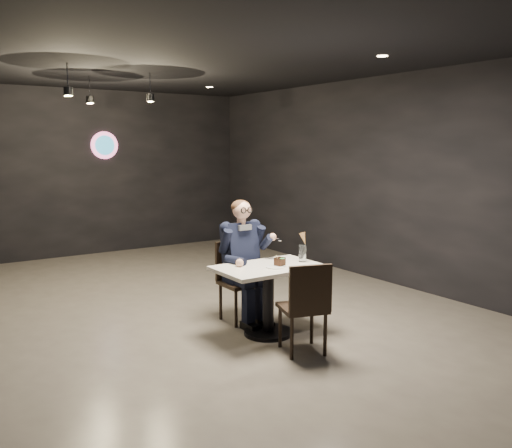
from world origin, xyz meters
TOP-DOWN VIEW (x-y plane):
  - floor at (0.00, 0.00)m, footprint 9.00×9.00m
  - wall_sign at (0.80, 4.47)m, footprint 0.50×0.06m
  - pendant_lights at (0.00, 2.00)m, footprint 1.40×1.20m
  - main_table at (0.75, -0.86)m, footprint 1.10×0.70m
  - chair_far at (0.75, -0.31)m, footprint 0.42×0.46m
  - chair_near at (0.75, -1.44)m, footprint 0.54×0.56m
  - seated_man at (0.75, -0.31)m, footprint 0.60×0.80m
  - dessert_plate at (0.77, -0.97)m, footprint 0.20×0.20m
  - cake_slice at (0.84, -0.94)m, footprint 0.12×0.11m
  - mint_leaf at (0.84, -0.99)m, footprint 0.06×0.04m
  - sundae_glass at (1.18, -0.90)m, footprint 0.08×0.08m
  - wafer_cone at (1.20, -0.89)m, footprint 0.08×0.08m

SIDE VIEW (x-z plane):
  - floor at x=0.00m, z-range 0.00..0.00m
  - main_table at x=0.75m, z-range 0.00..0.75m
  - chair_far at x=0.75m, z-range 0.00..0.92m
  - chair_near at x=0.75m, z-range 0.00..0.92m
  - seated_man at x=0.75m, z-range 0.00..1.44m
  - dessert_plate at x=0.77m, z-range 0.75..0.76m
  - cake_slice at x=0.84m, z-range 0.76..0.83m
  - sundae_glass at x=1.18m, z-range 0.75..0.93m
  - mint_leaf at x=0.84m, z-range 0.84..0.85m
  - wafer_cone at x=1.20m, z-range 0.93..1.07m
  - wall_sign at x=0.80m, z-range 1.75..2.25m
  - pendant_lights at x=0.00m, z-range 2.70..3.06m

